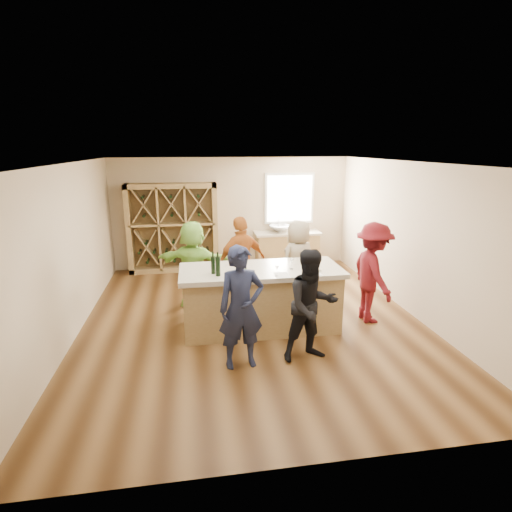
{
  "coord_description": "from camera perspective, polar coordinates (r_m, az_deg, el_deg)",
  "views": [
    {
      "loc": [
        -0.99,
        -6.65,
        3.07
      ],
      "look_at": [
        0.1,
        0.2,
        1.15
      ],
      "focal_mm": 28.0,
      "sensor_mm": 36.0,
      "label": 1
    }
  ],
  "objects": [
    {
      "name": "floor",
      "position": [
        7.41,
        -0.53,
        -9.42
      ],
      "size": [
        6.0,
        7.0,
        0.1
      ],
      "primitive_type": "cube",
      "color": "#55371B",
      "rests_on": "ground"
    },
    {
      "name": "ceiling",
      "position": [
        6.73,
        -0.59,
        13.6
      ],
      "size": [
        6.0,
        7.0,
        0.1
      ],
      "primitive_type": "cube",
      "color": "white",
      "rests_on": "ground"
    },
    {
      "name": "wall_back",
      "position": [
        10.38,
        -3.48,
        6.19
      ],
      "size": [
        6.0,
        0.1,
        2.8
      ],
      "primitive_type": "cube",
      "color": "tan",
      "rests_on": "ground"
    },
    {
      "name": "wall_front",
      "position": [
        3.66,
        7.9,
        -11.85
      ],
      "size": [
        6.0,
        0.1,
        2.8
      ],
      "primitive_type": "cube",
      "color": "tan",
      "rests_on": "ground"
    },
    {
      "name": "wall_left",
      "position": [
        7.16,
        -25.48,
        0.45
      ],
      "size": [
        0.1,
        7.0,
        2.8
      ],
      "primitive_type": "cube",
      "color": "tan",
      "rests_on": "ground"
    },
    {
      "name": "wall_right",
      "position": [
        7.96,
        21.73,
        2.25
      ],
      "size": [
        0.1,
        7.0,
        2.8
      ],
      "primitive_type": "cube",
      "color": "tan",
      "rests_on": "ground"
    },
    {
      "name": "window_frame",
      "position": [
        10.5,
        4.79,
        8.2
      ],
      "size": [
        1.3,
        0.06,
        1.3
      ],
      "primitive_type": "cube",
      "color": "white",
      "rests_on": "wall_back"
    },
    {
      "name": "window_pane",
      "position": [
        10.47,
        4.83,
        8.18
      ],
      "size": [
        1.18,
        0.01,
        1.18
      ],
      "primitive_type": "cube",
      "color": "white",
      "rests_on": "wall_back"
    },
    {
      "name": "wine_rack",
      "position": [
        10.13,
        -11.79,
        3.93
      ],
      "size": [
        2.2,
        0.45,
        2.2
      ],
      "primitive_type": "cube",
      "color": "olive",
      "rests_on": "floor"
    },
    {
      "name": "back_counter_base",
      "position": [
        10.47,
        4.44,
        0.83
      ],
      "size": [
        1.6,
        0.58,
        0.86
      ],
      "primitive_type": "cube",
      "color": "olive",
      "rests_on": "floor"
    },
    {
      "name": "back_counter_top",
      "position": [
        10.37,
        4.5,
        3.29
      ],
      "size": [
        1.7,
        0.62,
        0.06
      ],
      "primitive_type": "cube",
      "color": "#B5A994",
      "rests_on": "back_counter_base"
    },
    {
      "name": "sink",
      "position": [
        10.3,
        3.42,
        3.92
      ],
      "size": [
        0.54,
        0.54,
        0.19
      ],
      "primitive_type": "imported",
      "color": "silver",
      "rests_on": "back_counter_top"
    },
    {
      "name": "faucet",
      "position": [
        10.46,
        3.22,
        4.42
      ],
      "size": [
        0.02,
        0.02,
        0.3
      ],
      "primitive_type": "cylinder",
      "color": "silver",
      "rests_on": "back_counter_top"
    },
    {
      "name": "tasting_counter_base",
      "position": [
        6.9,
        0.7,
        -6.38
      ],
      "size": [
        2.6,
        1.0,
        1.0
      ],
      "primitive_type": "cube",
      "color": "olive",
      "rests_on": "floor"
    },
    {
      "name": "tasting_counter_top",
      "position": [
        6.72,
        0.71,
        -2.11
      ],
      "size": [
        2.72,
        1.12,
        0.08
      ],
      "primitive_type": "cube",
      "color": "#B5A994",
      "rests_on": "tasting_counter_base"
    },
    {
      "name": "wine_bottle_a",
      "position": [
        6.43,
        -6.15,
        -1.32
      ],
      "size": [
        0.08,
        0.08,
        0.28
      ],
      "primitive_type": "cylinder",
      "rotation": [
        0.0,
        0.0,
        -0.09
      ],
      "color": "black",
      "rests_on": "tasting_counter_top"
    },
    {
      "name": "wine_bottle_b",
      "position": [
        6.31,
        -5.46,
        -1.5
      ],
      "size": [
        0.09,
        0.09,
        0.31
      ],
      "primitive_type": "cylinder",
      "rotation": [
        0.0,
        0.0,
        0.19
      ],
      "color": "black",
      "rests_on": "tasting_counter_top"
    },
    {
      "name": "wine_bottle_d",
      "position": [
        6.44,
        -2.4,
        -1.15
      ],
      "size": [
        0.09,
        0.09,
        0.3
      ],
      "primitive_type": "cylinder",
      "rotation": [
        0.0,
        0.0,
        0.33
      ],
      "color": "black",
      "rests_on": "tasting_counter_top"
    },
    {
      "name": "wine_bottle_e",
      "position": [
        6.51,
        -1.63,
        -1.02
      ],
      "size": [
        0.07,
        0.07,
        0.28
      ],
      "primitive_type": "cylinder",
      "rotation": [
        0.0,
        0.0,
        -0.01
      ],
      "color": "black",
      "rests_on": "tasting_counter_top"
    },
    {
      "name": "wine_glass_a",
      "position": [
        6.17,
        -1.58,
        -2.47
      ],
      "size": [
        0.08,
        0.08,
        0.18
      ],
      "primitive_type": "cone",
      "rotation": [
        0.0,
        0.0,
        -0.13
      ],
      "color": "white",
      "rests_on": "tasting_counter_top"
    },
    {
      "name": "wine_glass_b",
      "position": [
        6.29,
        3.01,
        -2.24
      ],
      "size": [
        0.07,
        0.07,
        0.16
      ],
      "primitive_type": "cone",
      "rotation": [
        0.0,
        0.0,
        0.11
      ],
      "color": "white",
      "rests_on": "tasting_counter_top"
    },
    {
      "name": "wine_glass_c",
      "position": [
        6.39,
        7.53,
        -1.92
      ],
      "size": [
        0.09,
        0.09,
        0.19
      ],
      "primitive_type": "cone",
      "rotation": [
        0.0,
        0.0,
        -0.41
      ],
      "color": "white",
      "rests_on": "tasting_counter_top"
    },
    {
      "name": "wine_glass_d",
      "position": [
        6.67,
        5.1,
        -1.22
      ],
      "size": [
        0.08,
        0.08,
        0.16
      ],
      "primitive_type": "cone",
      "rotation": [
        0.0,
        0.0,
        0.35
      ],
      "color": "white",
      "rests_on": "tasting_counter_top"
    },
    {
      "name": "wine_glass_e",
      "position": [
        6.65,
        9.11,
        -1.3
      ],
      "size": [
        0.09,
        0.09,
        0.19
      ],
      "primitive_type": "cone",
      "rotation": [
        0.0,
        0.0,
        -0.35
      ],
      "color": "white",
      "rests_on": "tasting_counter_top"
    },
    {
      "name": "tasting_menu_a",
      "position": [
        6.24,
        -1.33,
        -3.1
      ],
      "size": [
        0.28,
        0.33,
        0.0
      ],
      "primitive_type": "cube",
      "rotation": [
        0.0,
        0.0,
        0.28
      ],
      "color": "white",
      "rests_on": "tasting_counter_top"
    },
    {
      "name": "tasting_menu_b",
      "position": [
        6.37,
        3.79,
        -2.74
      ],
      "size": [
        0.23,
        0.31,
        0.0
      ],
      "primitive_type": "cube",
      "rotation": [
        0.0,
        0.0,
        -0.0
      ],
      "color": "white",
      "rests_on": "tasting_counter_top"
    },
    {
      "name": "tasting_menu_c",
      "position": [
        6.54,
        8.15,
        -2.4
      ],
      "size": [
        0.24,
        0.32,
        0.0
      ],
      "primitive_type": "cube",
      "rotation": [
        0.0,
        0.0,
        0.04
      ],
      "color": "white",
      "rests_on": "tasting_counter_top"
    },
    {
      "name": "person_near_left",
      "position": [
        5.61,
        -2.12,
        -7.41
      ],
      "size": [
        0.7,
        0.55,
        1.78
      ],
      "primitive_type": "imported",
      "rotation": [
        0.0,
        0.0,
        0.12
      ],
      "color": "#191E38",
      "rests_on": "floor"
    },
    {
      "name": "person_near_right",
      "position": [
        5.86,
        7.96,
        -7.06
      ],
      "size": [
        0.88,
        0.58,
        1.68
      ],
      "primitive_type": "imported",
      "rotation": [
        0.0,
        0.0,
        0.17
      ],
      "color": "black",
      "rests_on": "floor"
    },
    {
      "name": "person_server",
      "position": [
        7.35,
        16.31,
        -2.31
      ],
      "size": [
        0.56,
        1.18,
        1.8
      ],
      "primitive_type": "imported",
      "rotation": [
        0.0,
        0.0,
        1.59
      ],
      "color": "#590F14",
      "rests_on": "floor"
    },
    {
      "name": "person_far_mid",
      "position": [
        7.73,
        -2.07,
        -0.87
      ],
      "size": [
        1.18,
        0.91,
        1.79
      ],
      "primitive_type": "imported",
      "rotation": [
        0.0,
        0.0,
        3.55
      ],
      "color": "#994C19",
      "rests_on": "floor"
    },
    {
      "name": "person_far_right",
      "position": [
        8.01,
        6.04,
        -0.8
      ],
      "size": [
        0.96,
        0.82,
        1.67
      ],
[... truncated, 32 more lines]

